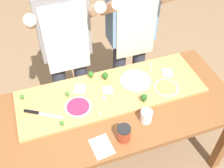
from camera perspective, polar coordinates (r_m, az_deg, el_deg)
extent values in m
plane|color=#896B4C|center=(2.69, 0.23, -15.51)|extent=(8.00, 8.00, 0.00)
cube|color=brown|center=(2.53, 22.12, -11.09)|extent=(0.07, 0.07, 0.74)
cube|color=brown|center=(2.56, -21.22, -9.70)|extent=(0.07, 0.07, 0.74)
cube|color=brown|center=(2.84, 14.55, -0.59)|extent=(0.07, 0.07, 0.74)
cube|color=brown|center=(2.06, 0.29, -5.16)|extent=(1.84, 0.80, 0.04)
cube|color=tan|center=(2.13, -0.17, -1.65)|extent=(1.43, 0.47, 0.02)
cube|color=#B7BABF|center=(2.01, -12.57, -6.36)|extent=(0.16, 0.11, 0.00)
cube|color=black|center=(2.05, -16.28, -5.53)|extent=(0.10, 0.07, 0.02)
cylinder|color=beige|center=(2.02, -7.02, -4.75)|extent=(0.20, 0.20, 0.01)
cylinder|color=#9E234C|center=(2.01, -7.04, -4.60)|extent=(0.16, 0.16, 0.01)
cylinder|color=beige|center=(2.17, 11.14, -0.80)|extent=(0.19, 0.19, 0.01)
cylinder|color=#899E4C|center=(2.17, 11.17, -0.65)|extent=(0.16, 0.16, 0.01)
cylinder|color=beige|center=(2.20, 4.88, 0.71)|extent=(0.25, 0.25, 0.01)
cylinder|color=silver|center=(2.19, 4.89, 0.86)|extent=(0.21, 0.21, 0.01)
cube|color=silver|center=(2.11, -0.90, -1.29)|extent=(0.09, 0.09, 0.01)
cube|color=silver|center=(2.30, 11.29, 2.31)|extent=(0.12, 0.12, 0.01)
cube|color=silver|center=(2.13, -6.66, -1.09)|extent=(0.11, 0.11, 0.01)
cylinder|color=#2C5915|center=(2.05, 6.56, -3.30)|extent=(0.02, 0.02, 0.03)
sphere|color=#23561E|center=(2.03, 6.63, -2.75)|extent=(0.05, 0.05, 0.05)
cylinder|color=#2C5915|center=(2.20, -1.41, 1.26)|extent=(0.02, 0.02, 0.02)
sphere|color=#23561E|center=(2.18, -1.42, 1.81)|extent=(0.05, 0.05, 0.05)
cylinder|color=#3F7220|center=(2.16, -18.01, -2.86)|extent=(0.01, 0.01, 0.02)
sphere|color=#38752D|center=(2.15, -18.12, -2.52)|extent=(0.03, 0.03, 0.03)
cylinder|color=#366618|center=(2.22, -4.35, 1.58)|extent=(0.02, 0.02, 0.02)
sphere|color=#2D6623|center=(2.20, -4.39, 2.08)|extent=(0.05, 0.05, 0.05)
cylinder|color=#487A23|center=(2.10, -9.12, -2.35)|extent=(0.02, 0.02, 0.02)
sphere|color=#427F33|center=(2.08, -9.19, -1.93)|extent=(0.03, 0.03, 0.03)
cylinder|color=#3F7220|center=(1.93, -10.24, -8.27)|extent=(0.01, 0.01, 0.02)
sphere|color=#38752D|center=(1.92, -10.31, -7.91)|extent=(0.03, 0.03, 0.03)
cube|color=silver|center=(2.05, -1.64, -2.96)|extent=(0.03, 0.03, 0.02)
cube|color=white|center=(1.97, -2.53, -5.96)|extent=(0.02, 0.02, 0.01)
cube|color=silver|center=(2.34, 7.95, 3.92)|extent=(0.02, 0.02, 0.02)
cube|color=silver|center=(2.29, 7.98, 2.76)|extent=(0.02, 0.02, 0.02)
cylinder|color=white|center=(1.94, 7.09, -6.61)|extent=(0.08, 0.08, 0.10)
cylinder|color=white|center=(1.96, 7.04, -6.95)|extent=(0.07, 0.07, 0.05)
cylinder|color=#99381E|center=(1.84, 2.43, -10.27)|extent=(0.09, 0.09, 0.10)
cylinder|color=black|center=(1.79, 2.49, -9.24)|extent=(0.09, 0.09, 0.01)
cube|color=white|center=(1.85, -2.12, -12.77)|extent=(0.14, 0.18, 0.00)
cylinder|color=#333847|center=(2.65, -10.36, -1.39)|extent=(0.12, 0.12, 0.90)
cylinder|color=#333847|center=(2.67, -6.19, -0.38)|extent=(0.12, 0.12, 0.90)
cube|color=gray|center=(2.20, -10.26, 12.26)|extent=(0.40, 0.20, 0.55)
cube|color=white|center=(2.15, -9.38, 8.96)|extent=(0.34, 0.01, 0.60)
cylinder|color=#DBB293|center=(2.03, -16.56, 12.19)|extent=(0.08, 0.39, 0.31)
cylinder|color=#DBB293|center=(2.09, -3.76, 14.92)|extent=(0.08, 0.39, 0.31)
cylinder|color=#333847|center=(2.74, 1.45, 1.48)|extent=(0.12, 0.12, 0.90)
cylinder|color=#333847|center=(2.80, 5.30, 2.40)|extent=(0.12, 0.12, 0.90)
cube|color=#6689B2|center=(2.33, 4.18, 14.96)|extent=(0.40, 0.20, 0.55)
cube|color=beige|center=(2.29, 5.11, 11.87)|extent=(0.34, 0.01, 0.60)
cylinder|color=tan|center=(2.12, -0.58, 15.48)|extent=(0.08, 0.39, 0.31)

